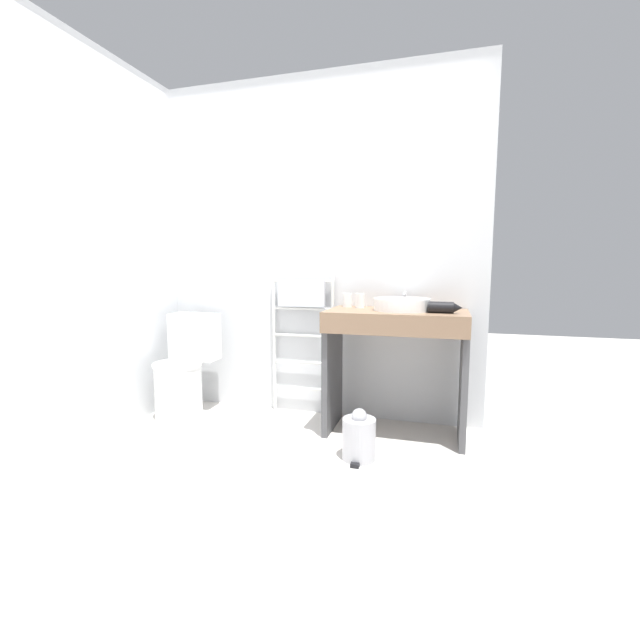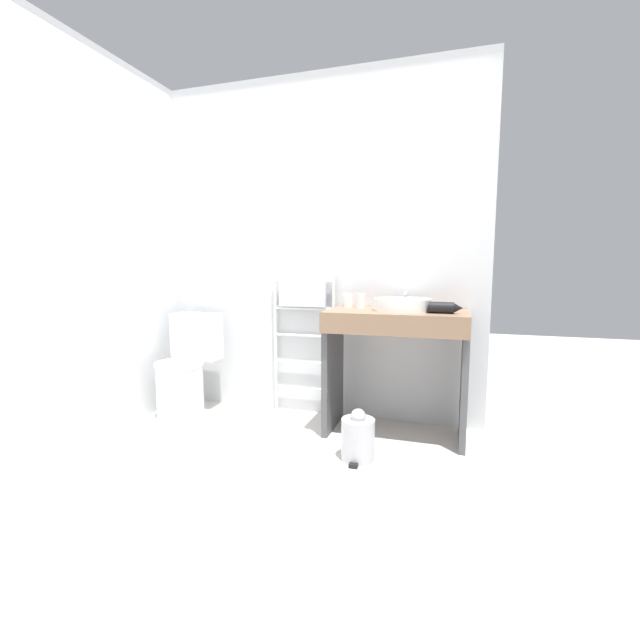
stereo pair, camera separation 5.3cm
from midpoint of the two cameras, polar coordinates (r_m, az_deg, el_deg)
The scene contains 12 objects.
ground_plane at distance 2.38m, azimuth -11.45°, elevation -21.86°, with size 12.00×12.00×0.00m, color silver.
wall_back at distance 3.34m, azimuth -0.46°, elevation 9.35°, with size 2.59×0.12×2.55m, color silver.
wall_side at distance 3.35m, azimuth -25.40°, elevation 8.66°, with size 0.12×1.95×2.55m, color silver.
toilet at distance 3.45m, azimuth -17.05°, elevation -6.67°, with size 0.37×0.51×0.79m.
towel_radiator at distance 3.27m, azimuth -1.81°, elevation 0.68°, with size 0.50×0.06×1.08m.
vanity_counter at distance 2.92m, azimuth 10.59°, elevation -4.24°, with size 0.92×0.51×0.86m.
sink_basin at distance 2.89m, azimuth 11.43°, elevation 2.09°, with size 0.38×0.38×0.08m.
faucet at distance 3.09m, azimuth 11.84°, elevation 3.00°, with size 0.02×0.10×0.12m.
cup_near_wall at distance 3.10m, azimuth 4.24°, elevation 2.66°, with size 0.07×0.07×0.10m.
cup_near_edge at distance 3.02m, azimuth 5.94°, elevation 2.56°, with size 0.06×0.06×0.10m.
hair_dryer at distance 2.80m, azimuth 16.62°, elevation 1.62°, with size 0.21×0.16×0.07m.
trash_bin at distance 2.65m, azimuth 5.67°, elevation -15.36°, with size 0.20×0.23×0.31m.
Camera 2 is at (1.05, -1.80, 1.15)m, focal length 24.00 mm.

